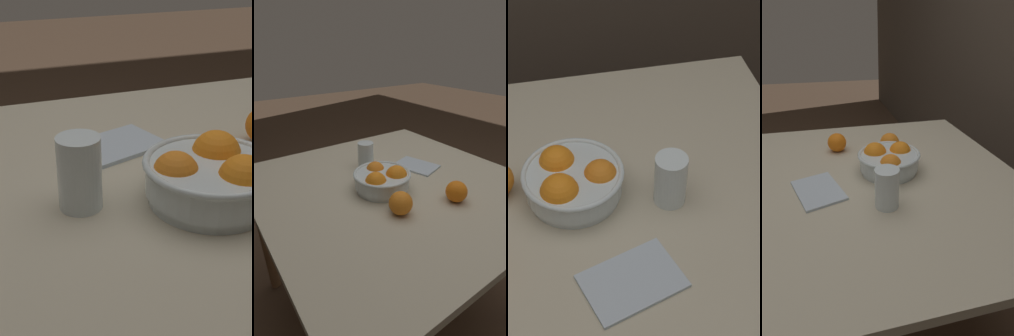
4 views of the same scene
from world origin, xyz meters
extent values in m
plane|color=#4C3828|center=(0.00, 0.00, 0.00)|extent=(12.00, 12.00, 0.00)
cube|color=#B7AD93|center=(0.00, 0.00, 0.71)|extent=(1.05, 1.03, 0.03)
cylinder|color=#936B47|center=(-0.47, -0.45, 0.35)|extent=(0.05, 0.05, 0.70)
cylinder|color=#936B47|center=(-0.47, 0.45, 0.35)|extent=(0.05, 0.05, 0.70)
cylinder|color=silver|center=(-0.02, 0.07, 0.74)|extent=(0.20, 0.20, 0.02)
cylinder|color=silver|center=(-0.02, 0.07, 0.77)|extent=(0.21, 0.21, 0.05)
torus|color=silver|center=(-0.02, 0.07, 0.80)|extent=(0.22, 0.22, 0.01)
sphere|color=orange|center=(0.04, 0.06, 0.78)|extent=(0.08, 0.08, 0.08)
sphere|color=orange|center=(-0.05, 0.11, 0.79)|extent=(0.08, 0.08, 0.08)
sphere|color=orange|center=(-0.05, 0.02, 0.79)|extent=(0.08, 0.08, 0.08)
cylinder|color=#F4A314|center=(0.18, 0.01, 0.78)|extent=(0.06, 0.06, 0.10)
cylinder|color=silver|center=(0.18, 0.01, 0.79)|extent=(0.07, 0.07, 0.12)
sphere|color=orange|center=(-0.19, 0.11, 0.77)|extent=(0.08, 0.08, 0.08)
sphere|color=orange|center=(-0.24, -0.10, 0.77)|extent=(0.08, 0.08, 0.08)
cube|color=silver|center=(0.06, -0.18, 0.73)|extent=(0.22, 0.18, 0.01)
camera|label=1|loc=(0.33, 0.64, 1.13)|focal=50.00mm
camera|label=2|loc=(-0.74, 0.59, 1.25)|focal=28.00mm
camera|label=3|loc=(-0.07, -0.79, 1.63)|focal=60.00mm
camera|label=4|loc=(0.79, -0.13, 1.19)|focal=28.00mm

